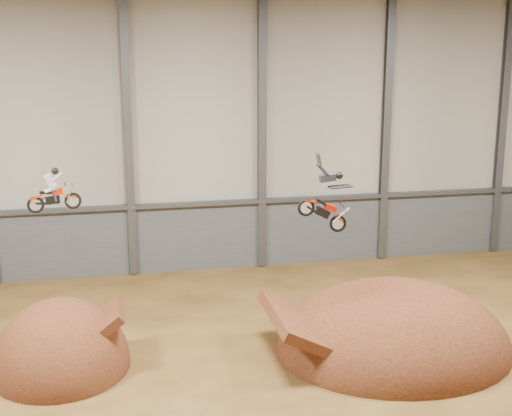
% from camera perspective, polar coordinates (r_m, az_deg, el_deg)
% --- Properties ---
extents(floor, '(40.00, 40.00, 0.00)m').
position_cam_1_polar(floor, '(23.86, 0.08, -16.13)').
color(floor, '#482F13').
rests_on(floor, ground).
extents(back_wall, '(40.00, 0.10, 14.00)m').
position_cam_1_polar(back_wall, '(35.87, -4.84, 5.80)').
color(back_wall, '#A49E91').
rests_on(back_wall, ground).
extents(lower_band_back, '(39.80, 0.18, 3.50)m').
position_cam_1_polar(lower_band_back, '(36.85, -4.66, -2.34)').
color(lower_band_back, '#4B4E52').
rests_on(lower_band_back, ground).
extents(steel_rail, '(39.80, 0.35, 0.20)m').
position_cam_1_polar(steel_rail, '(36.25, -4.68, 0.34)').
color(steel_rail, '#47494F').
rests_on(steel_rail, lower_band_back).
extents(steel_column_2, '(0.40, 0.36, 13.90)m').
position_cam_1_polar(steel_column_2, '(35.43, -10.18, 5.54)').
color(steel_column_2, '#47494F').
rests_on(steel_column_2, ground).
extents(steel_column_3, '(0.40, 0.36, 13.90)m').
position_cam_1_polar(steel_column_3, '(36.22, 0.47, 5.92)').
color(steel_column_3, '#47494F').
rests_on(steel_column_3, ground).
extents(steel_column_4, '(0.40, 0.36, 13.90)m').
position_cam_1_polar(steel_column_4, '(38.17, 10.36, 6.10)').
color(steel_column_4, '#47494F').
rests_on(steel_column_4, ground).
extents(steel_column_5, '(0.40, 0.36, 13.90)m').
position_cam_1_polar(steel_column_5, '(41.13, 19.06, 6.10)').
color(steel_column_5, '#47494F').
rests_on(steel_column_5, ground).
extents(takeoff_ramp, '(5.01, 5.78, 5.01)m').
position_cam_1_polar(takeoff_ramp, '(27.77, -15.27, -12.14)').
color(takeoff_ramp, '#3C1B0F').
rests_on(takeoff_ramp, ground).
extents(landing_ramp, '(9.13, 8.07, 5.26)m').
position_cam_1_polar(landing_ramp, '(28.66, 10.89, -11.05)').
color(landing_ramp, '#3C1B0F').
rests_on(landing_ramp, ground).
extents(fmx_rider_a, '(2.07, 0.94, 1.83)m').
position_cam_1_polar(fmx_rider_a, '(27.02, -15.87, 1.58)').
color(fmx_rider_a, red).
extents(fmx_rider_b, '(3.32, 0.88, 3.14)m').
position_cam_1_polar(fmx_rider_b, '(24.99, 5.04, 1.21)').
color(fmx_rider_b, '#BE1100').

